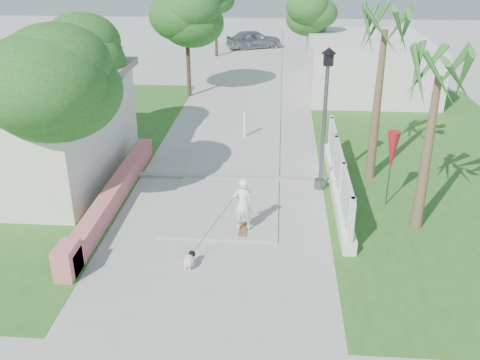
# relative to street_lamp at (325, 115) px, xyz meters

# --- Properties ---
(ground) EXTENTS (90.00, 90.00, 0.00)m
(ground) POSITION_rel_street_lamp_xyz_m (-2.90, -5.50, -2.43)
(ground) COLOR #B7B7B2
(ground) RESTS_ON ground
(path_strip) EXTENTS (3.20, 36.00, 0.06)m
(path_strip) POSITION_rel_street_lamp_xyz_m (-2.90, 14.50, -2.40)
(path_strip) COLOR #B7B7B2
(path_strip) RESTS_ON ground
(curb) EXTENTS (6.50, 0.25, 0.10)m
(curb) POSITION_rel_street_lamp_xyz_m (-2.90, 0.50, -2.38)
(curb) COLOR #999993
(curb) RESTS_ON ground
(grass_left) EXTENTS (8.00, 20.00, 0.01)m
(grass_left) POSITION_rel_street_lamp_xyz_m (-9.90, 2.50, -2.42)
(grass_left) COLOR #31601E
(grass_left) RESTS_ON ground
(grass_right) EXTENTS (8.00, 20.00, 0.01)m
(grass_right) POSITION_rel_street_lamp_xyz_m (4.10, 2.50, -2.42)
(grass_right) COLOR #31601E
(grass_right) RESTS_ON ground
(pink_wall) EXTENTS (0.45, 8.20, 0.80)m
(pink_wall) POSITION_rel_street_lamp_xyz_m (-6.20, -1.95, -2.11)
(pink_wall) COLOR #CA6769
(pink_wall) RESTS_ON ground
(lattice_fence) EXTENTS (0.35, 7.00, 1.50)m
(lattice_fence) POSITION_rel_street_lamp_xyz_m (0.50, -0.50, -1.88)
(lattice_fence) COLOR white
(lattice_fence) RESTS_ON ground
(building_right) EXTENTS (6.00, 8.00, 2.60)m
(building_right) POSITION_rel_street_lamp_xyz_m (3.10, 12.50, -1.13)
(building_right) COLOR silver
(building_right) RESTS_ON ground
(street_lamp) EXTENTS (0.44, 0.44, 4.44)m
(street_lamp) POSITION_rel_street_lamp_xyz_m (0.00, 0.00, 0.00)
(street_lamp) COLOR #59595E
(street_lamp) RESTS_ON ground
(bollard) EXTENTS (0.14, 0.14, 1.09)m
(bollard) POSITION_rel_street_lamp_xyz_m (-2.70, 4.50, -1.84)
(bollard) COLOR white
(bollard) RESTS_ON ground
(patio_umbrella) EXTENTS (0.36, 0.36, 2.30)m
(patio_umbrella) POSITION_rel_street_lamp_xyz_m (1.90, -1.00, -0.74)
(patio_umbrella) COLOR #59595E
(patio_umbrella) RESTS_ON ground
(tree_left_near) EXTENTS (3.60, 3.60, 5.28)m
(tree_left_near) POSITION_rel_street_lamp_xyz_m (-7.38, -2.52, 1.40)
(tree_left_near) COLOR #4C3826
(tree_left_near) RESTS_ON ground
(tree_left_mid) EXTENTS (3.20, 3.20, 4.85)m
(tree_left_mid) POSITION_rel_street_lamp_xyz_m (-8.38, 2.98, 1.07)
(tree_left_mid) COLOR #4C3826
(tree_left_mid) RESTS_ON ground
(tree_path_left) EXTENTS (3.40, 3.40, 5.23)m
(tree_path_left) POSITION_rel_street_lamp_xyz_m (-5.88, 10.48, 1.39)
(tree_path_left) COLOR #4C3826
(tree_path_left) RESTS_ON ground
(tree_path_right) EXTENTS (3.00, 3.00, 4.79)m
(tree_path_right) POSITION_rel_street_lamp_xyz_m (0.32, 14.48, 1.07)
(tree_path_right) COLOR #4C3826
(tree_path_right) RESTS_ON ground
(palm_far) EXTENTS (1.80, 1.80, 5.30)m
(palm_far) POSITION_rel_street_lamp_xyz_m (1.70, 1.00, 2.06)
(palm_far) COLOR brown
(palm_far) RESTS_ON ground
(palm_near) EXTENTS (1.80, 1.80, 4.70)m
(palm_near) POSITION_rel_street_lamp_xyz_m (2.50, -2.30, 1.53)
(palm_near) COLOR brown
(palm_near) RESTS_ON ground
(skateboarder) EXTENTS (1.47, 2.06, 1.58)m
(skateboarder) POSITION_rel_street_lamp_xyz_m (-2.81, -3.59, -1.73)
(skateboarder) COLOR brown
(skateboarder) RESTS_ON ground
(dog) EXTENTS (0.34, 0.56, 0.39)m
(dog) POSITION_rel_street_lamp_xyz_m (-3.41, -4.77, -2.22)
(dog) COLOR white
(dog) RESTS_ON ground
(parked_car) EXTENTS (4.22, 3.06, 1.33)m
(parked_car) POSITION_rel_street_lamp_xyz_m (-3.33, 23.32, -1.76)
(parked_car) COLOR #B0B4B8
(parked_car) RESTS_ON ground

